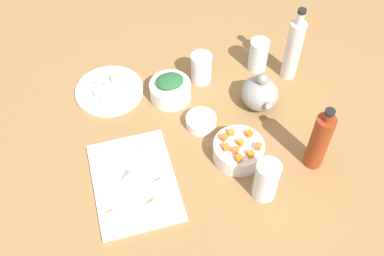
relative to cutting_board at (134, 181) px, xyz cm
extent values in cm
cube|color=olive|center=(-12.30, 20.37, -2.00)|extent=(190.00, 190.00, 3.00)
cube|color=white|center=(0.00, 0.00, 0.00)|extent=(34.12, 25.31, 1.00)
cylinder|color=white|center=(-38.35, -2.88, 0.10)|extent=(23.45, 23.45, 1.20)
cylinder|color=white|center=(-31.18, 17.27, 2.66)|extent=(13.94, 13.94, 6.33)
cylinder|color=white|center=(-2.06, 32.45, 2.50)|extent=(15.49, 15.49, 5.99)
cylinder|color=white|center=(-16.75, 24.42, 1.28)|extent=(9.94, 9.94, 3.56)
ellipsoid|color=gray|center=(-21.20, 45.46, 4.77)|extent=(13.18, 12.31, 10.54)
sphere|color=gray|center=(-21.20, 45.46, 11.52)|extent=(3.69, 3.69, 3.69)
cylinder|color=gray|center=(-15.60, 45.46, 6.09)|extent=(5.38, 2.00, 3.93)
cylinder|color=silver|center=(-32.21, 60.18, 10.82)|extent=(5.45, 5.45, 22.65)
cylinder|color=silver|center=(-32.21, 60.18, 24.33)|extent=(2.45, 2.45, 4.37)
cylinder|color=black|center=(-32.21, 60.18, 27.11)|extent=(2.72, 2.72, 1.20)
cylinder|color=maroon|center=(5.10, 54.05, 9.62)|extent=(5.65, 5.65, 20.25)
cylinder|color=maroon|center=(5.10, 54.05, 21.04)|extent=(2.54, 2.54, 2.58)
cylinder|color=black|center=(5.10, 54.05, 22.93)|extent=(2.83, 2.83, 1.20)
cylinder|color=white|center=(-38.34, 50.54, 5.51)|extent=(6.73, 6.73, 12.02)
cylinder|color=white|center=(-37.02, 29.41, 5.03)|extent=(7.26, 7.26, 11.07)
cylinder|color=white|center=(12.11, 35.96, 6.47)|extent=(6.98, 6.98, 13.94)
cube|color=orange|center=(-2.20, 32.82, 6.39)|extent=(2.45, 2.45, 1.80)
cube|color=orange|center=(-1.47, 28.13, 6.39)|extent=(1.93, 1.93, 1.80)
cube|color=orange|center=(2.56, 34.43, 6.39)|extent=(2.22, 2.22, 1.80)
cube|color=orange|center=(-6.44, 31.13, 6.39)|extent=(1.89, 1.89, 1.80)
cube|color=orange|center=(3.12, 30.65, 6.39)|extent=(2.11, 2.11, 1.80)
cube|color=orange|center=(-4.73, 36.30, 6.39)|extent=(2.24, 2.24, 1.80)
cube|color=orange|center=(-5.12, 28.45, 6.39)|extent=(2.51, 2.51, 1.80)
cube|color=orange|center=(0.44, 37.47, 6.39)|extent=(2.49, 2.49, 1.80)
cube|color=orange|center=(0.24, 30.70, 6.39)|extent=(2.44, 2.44, 1.80)
ellipsoid|color=#26602F|center=(-31.18, 17.27, 7.23)|extent=(8.93, 10.18, 2.80)
cube|color=white|center=(-33.50, -4.54, 1.80)|extent=(2.70, 2.70, 2.20)
cube|color=white|center=(-42.11, -0.38, 1.80)|extent=(2.24, 2.24, 2.20)
cube|color=#F2DECE|center=(-41.44, -6.34, 1.80)|extent=(3.08, 3.08, 2.20)
cube|color=white|center=(-36.96, -0.29, 1.80)|extent=(2.80, 2.80, 2.20)
cube|color=white|center=(-39.44, -3.29, 1.80)|extent=(2.28, 2.28, 2.20)
cube|color=#E8ECCC|center=(-36.28, -7.01, 1.80)|extent=(2.73, 2.73, 2.20)
pyramid|color=beige|center=(9.83, -7.72, 1.57)|extent=(5.39, 5.57, 2.13)
pyramid|color=beige|center=(3.20, 6.92, 1.78)|extent=(6.51, 6.46, 2.56)
pyramid|color=beige|center=(-10.57, 3.76, 1.55)|extent=(6.17, 6.16, 2.09)
pyramid|color=beige|center=(-0.98, -0.96, 1.96)|extent=(6.89, 6.32, 2.92)
pyramid|color=beige|center=(9.55, 4.05, 1.88)|extent=(5.13, 5.48, 2.76)
camera|label=1|loc=(73.20, 0.37, 114.66)|focal=42.49mm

